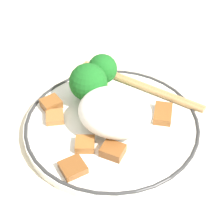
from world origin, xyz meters
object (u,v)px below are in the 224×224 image
at_px(broccoli_back_center, 88,83).
at_px(chopsticks, 140,85).
at_px(plate, 112,125).
at_px(broccoli_back_left, 102,70).

bearing_deg(broccoli_back_center, chopsticks, 43.17).
distance_m(plate, broccoli_back_left, 0.09).
height_order(plate, broccoli_back_center, broccoli_back_center).
xyz_separation_m(plate, broccoli_back_left, (-0.04, 0.07, 0.04)).
relative_size(plate, broccoli_back_left, 4.37).
height_order(broccoli_back_left, chopsticks, broccoli_back_left).
relative_size(broccoli_back_center, chopsticks, 0.30).
height_order(broccoli_back_center, chopsticks, broccoli_back_center).
bearing_deg(plate, broccoli_back_center, 146.54).
bearing_deg(plate, chopsticks, 81.36).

